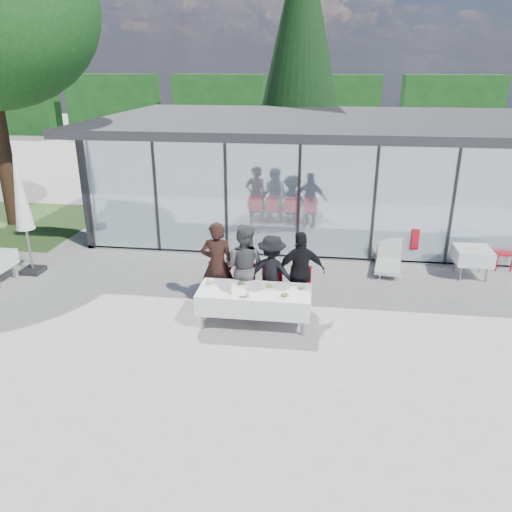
{
  "coord_description": "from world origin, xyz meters",
  "views": [
    {
      "loc": [
        1.63,
        -8.77,
        4.94
      ],
      "look_at": [
        0.28,
        1.2,
        1.1
      ],
      "focal_mm": 35.0,
      "sensor_mm": 36.0,
      "label": 1
    }
  ],
  "objects": [
    {
      "name": "plate_extra",
      "position": [
        1.0,
        -0.01,
        0.77
      ],
      "size": [
        0.28,
        0.28,
        0.07
      ],
      "color": "white",
      "rests_on": "dining_table"
    },
    {
      "name": "plate_b",
      "position": [
        0.08,
        0.43,
        0.77
      ],
      "size": [
        0.28,
        0.28,
        0.07
      ],
      "color": "white",
      "rests_on": "dining_table"
    },
    {
      "name": "grass_patch",
      "position": [
        -8.5,
        6.0,
        0.01
      ],
      "size": [
        5.0,
        5.0,
        0.02
      ],
      "primitive_type": "cube",
      "color": "#385926",
      "rests_on": "ground"
    },
    {
      "name": "market_umbrella",
      "position": [
        -5.59,
        2.11,
        1.91
      ],
      "size": [
        0.5,
        0.5,
        3.0
      ],
      "color": "black",
      "rests_on": "ground"
    },
    {
      "name": "diner_chair_b",
      "position": [
        0.06,
        0.96,
        0.54
      ],
      "size": [
        0.44,
        0.44,
        0.97
      ],
      "color": "#B60C1C",
      "rests_on": "ground"
    },
    {
      "name": "diner_c",
      "position": [
        0.65,
        0.94,
        0.83
      ],
      "size": [
        1.23,
        1.23,
        1.66
      ],
      "primitive_type": "imported",
      "rotation": [
        0.0,
        0.0,
        2.99
      ],
      "color": "black",
      "rests_on": "ground"
    },
    {
      "name": "diner_chair_d",
      "position": [
        1.27,
        0.96,
        0.54
      ],
      "size": [
        0.44,
        0.44,
        0.97
      ],
      "color": "#B60C1C",
      "rests_on": "ground"
    },
    {
      "name": "pavilion",
      "position": [
        2.0,
        8.16,
        2.15
      ],
      "size": [
        14.8,
        8.8,
        3.44
      ],
      "color": "gray",
      "rests_on": "ground"
    },
    {
      "name": "ground",
      "position": [
        0.0,
        0.0,
        0.0
      ],
      "size": [
        90.0,
        90.0,
        0.0
      ],
      "primitive_type": "plane",
      "color": "#A19D98",
      "rests_on": "ground"
    },
    {
      "name": "plate_d",
      "position": [
        1.31,
        0.38,
        0.77
      ],
      "size": [
        0.28,
        0.28,
        0.07
      ],
      "color": "white",
      "rests_on": "dining_table"
    },
    {
      "name": "drinking_glasses",
      "position": [
        0.3,
        -0.09,
        0.8
      ],
      "size": [
        0.07,
        0.07,
        0.1
      ],
      "color": "silver",
      "rests_on": "dining_table"
    },
    {
      "name": "spare_chair_b",
      "position": [
        4.16,
        4.12,
        0.54
      ],
      "size": [
        0.56,
        0.56,
        0.97
      ],
      "color": "#B60C1C",
      "rests_on": "ground"
    },
    {
      "name": "plate_c",
      "position": [
        0.66,
        0.35,
        0.77
      ],
      "size": [
        0.28,
        0.28,
        0.07
      ],
      "color": "white",
      "rests_on": "dining_table"
    },
    {
      "name": "treeline",
      "position": [
        -2.0,
        28.0,
        2.2
      ],
      "size": [
        62.5,
        2.0,
        4.4
      ],
      "color": "#123914",
      "rests_on": "ground"
    },
    {
      "name": "spare_chair_a",
      "position": [
        6.32,
        4.07,
        0.54
      ],
      "size": [
        0.48,
        0.48,
        0.97
      ],
      "color": "#B60C1C",
      "rests_on": "ground"
    },
    {
      "name": "diner_chair_c",
      "position": [
        0.65,
        0.96,
        0.54
      ],
      "size": [
        0.44,
        0.44,
        0.97
      ],
      "color": "#B60C1C",
      "rests_on": "ground"
    },
    {
      "name": "plate_a",
      "position": [
        -0.58,
        0.36,
        0.77
      ],
      "size": [
        0.28,
        0.28,
        0.07
      ],
      "color": "white",
      "rests_on": "dining_table"
    },
    {
      "name": "diner_b",
      "position": [
        0.06,
        0.94,
        0.94
      ],
      "size": [
        1.14,
        1.14,
        1.89
      ],
      "primitive_type": "imported",
      "rotation": [
        0.0,
        0.0,
        2.86
      ],
      "color": "#4F4F4F",
      "rests_on": "ground"
    },
    {
      "name": "diner_d",
      "position": [
        1.27,
        0.94,
        0.89
      ],
      "size": [
        1.25,
        1.25,
        1.77
      ],
      "primitive_type": "imported",
      "rotation": [
        0.0,
        0.0,
        3.38
      ],
      "color": "black",
      "rests_on": "ground"
    },
    {
      "name": "juice_bottle",
      "position": [
        -0.09,
        0.0,
        0.82
      ],
      "size": [
        0.06,
        0.06,
        0.14
      ],
      "primitive_type": "cylinder",
      "color": "#A0C251",
      "rests_on": "dining_table"
    },
    {
      "name": "diner_chair_a",
      "position": [
        -0.52,
        0.96,
        0.54
      ],
      "size": [
        0.44,
        0.44,
        0.97
      ],
      "color": "#B60C1C",
      "rests_on": "ground"
    },
    {
      "name": "spare_table_right",
      "position": [
        5.39,
        3.36,
        0.55
      ],
      "size": [
        0.86,
        0.86,
        0.74
      ],
      "color": "white",
      "rests_on": "ground"
    },
    {
      "name": "lounger",
      "position": [
        3.41,
        3.56,
        0.26
      ],
      "size": [
        0.8,
        1.41,
        0.72
      ],
      "color": "silver",
      "rests_on": "ground"
    },
    {
      "name": "dining_table",
      "position": [
        0.38,
        0.21,
        0.54
      ],
      "size": [
        2.26,
        0.96,
        0.75
      ],
      "color": "white",
      "rests_on": "ground"
    },
    {
      "name": "diner_a",
      "position": [
        -0.52,
        0.94,
        0.96
      ],
      "size": [
        0.77,
        0.77,
        1.91
      ],
      "primitive_type": "imported",
      "rotation": [
        0.0,
        0.0,
        3.25
      ],
      "color": "black",
      "rests_on": "ground"
    },
    {
      "name": "folded_eyeglasses",
      "position": [
        0.21,
        -0.15,
        0.76
      ],
      "size": [
        0.14,
        0.03,
        0.01
      ],
      "primitive_type": "cube",
      "color": "black",
      "rests_on": "dining_table"
    },
    {
      "name": "conifer_tree",
      "position": [
        0.5,
        13.0,
        5.99
      ],
      "size": [
        4.0,
        4.0,
        10.5
      ],
      "color": "#382316",
      "rests_on": "ground"
    }
  ]
}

